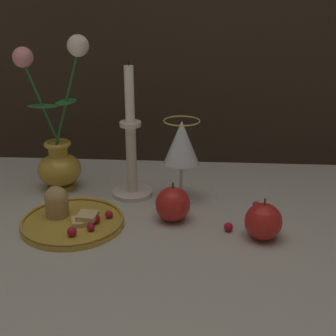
# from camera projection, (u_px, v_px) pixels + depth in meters

# --- Properties ---
(ground_plane) EXTENTS (2.40, 2.40, 0.00)m
(ground_plane) POSITION_uv_depth(u_px,v_px,m) (141.00, 211.00, 1.00)
(ground_plane) COLOR #B7B2A3
(ground_plane) RESTS_ON ground
(vase) EXTENTS (0.17, 0.10, 0.36)m
(vase) POSITION_uv_depth(u_px,v_px,m) (58.00, 148.00, 1.07)
(vase) COLOR gold
(vase) RESTS_ON ground_plane
(plate_with_pastries) EXTENTS (0.21, 0.21, 0.07)m
(plate_with_pastries) POSITION_uv_depth(u_px,v_px,m) (70.00, 217.00, 0.94)
(plate_with_pastries) COLOR gold
(plate_with_pastries) RESTS_ON ground_plane
(wine_glass) EXTENTS (0.08, 0.08, 0.18)m
(wine_glass) POSITION_uv_depth(u_px,v_px,m) (181.00, 145.00, 1.01)
(wine_glass) COLOR silver
(wine_glass) RESTS_ON ground_plane
(candlestick) EXTENTS (0.09, 0.09, 0.30)m
(candlestick) POSITION_uv_depth(u_px,v_px,m) (131.00, 155.00, 1.04)
(candlestick) COLOR silver
(candlestick) RESTS_ON ground_plane
(apple_beside_vase) EXTENTS (0.07, 0.07, 0.08)m
(apple_beside_vase) POSITION_uv_depth(u_px,v_px,m) (173.00, 204.00, 0.95)
(apple_beside_vase) COLOR red
(apple_beside_vase) RESTS_ON ground_plane
(apple_near_glass) EXTENTS (0.07, 0.07, 0.08)m
(apple_near_glass) POSITION_uv_depth(u_px,v_px,m) (263.00, 221.00, 0.88)
(apple_near_glass) COLOR red
(apple_near_glass) RESTS_ON ground_plane
(berry_near_plate) EXTENTS (0.02, 0.02, 0.02)m
(berry_near_plate) POSITION_uv_depth(u_px,v_px,m) (228.00, 227.00, 0.91)
(berry_near_plate) COLOR #AD192D
(berry_near_plate) RESTS_ON ground_plane
(berry_front_center) EXTENTS (0.02, 0.02, 0.02)m
(berry_front_center) POSITION_uv_depth(u_px,v_px,m) (256.00, 205.00, 1.01)
(berry_front_center) COLOR #AD192D
(berry_front_center) RESTS_ON ground_plane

